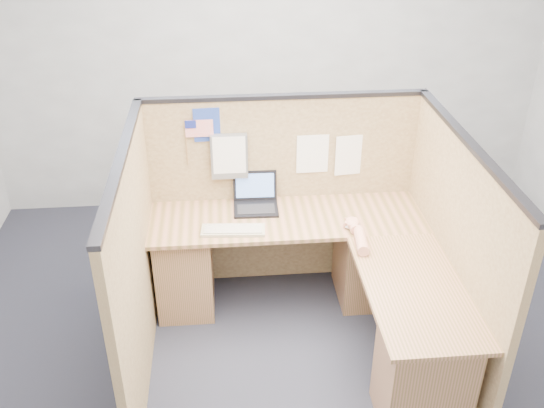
{
  "coord_description": "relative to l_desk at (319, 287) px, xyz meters",
  "views": [
    {
      "loc": [
        -0.43,
        -2.99,
        2.97
      ],
      "look_at": [
        -0.12,
        0.5,
        0.94
      ],
      "focal_mm": 40.0,
      "sensor_mm": 36.0,
      "label": 1
    }
  ],
  "objects": [
    {
      "name": "paper_left",
      "position": [
        0.03,
        0.68,
        0.69
      ],
      "size": [
        0.23,
        0.01,
        0.3
      ],
      "primitive_type": "cube",
      "rotation": [
        0.0,
        0.0,
        0.02
      ],
      "color": "white",
      "rests_on": "cubicle_partitions"
    },
    {
      "name": "paper_right",
      "position": [
        0.32,
        0.68,
        0.66
      ],
      "size": [
        0.25,
        0.03,
        0.31
      ],
      "primitive_type": "cube",
      "rotation": [
        0.0,
        0.0,
        0.11
      ],
      "color": "white",
      "rests_on": "cubicle_partitions"
    },
    {
      "name": "american_flag",
      "position": [
        -0.8,
        0.67,
        0.91
      ],
      "size": [
        0.2,
        0.01,
        0.34
      ],
      "color": "olive",
      "rests_on": "cubicle_partitions"
    },
    {
      "name": "hand_forearm",
      "position": [
        0.26,
        0.06,
        0.38
      ],
      "size": [
        0.12,
        0.41,
        0.09
      ],
      "color": "tan",
      "rests_on": "l_desk"
    },
    {
      "name": "floor",
      "position": [
        -0.18,
        -0.29,
        -0.39
      ],
      "size": [
        5.0,
        5.0,
        0.0
      ],
      "primitive_type": "plane",
      "color": "black",
      "rests_on": "ground"
    },
    {
      "name": "wall_back",
      "position": [
        -0.18,
        1.96,
        1.01
      ],
      "size": [
        5.0,
        0.0,
        5.0
      ],
      "primitive_type": "plane",
      "rotation": [
        1.57,
        0.0,
        0.0
      ],
      "color": "#96989A",
      "rests_on": "floor"
    },
    {
      "name": "keyboard",
      "position": [
        -0.57,
        0.23,
        0.35
      ],
      "size": [
        0.44,
        0.18,
        0.03
      ],
      "rotation": [
        0.0,
        0.0,
        -0.08
      ],
      "color": "#9D967A",
      "rests_on": "l_desk"
    },
    {
      "name": "laptop",
      "position": [
        -0.4,
        0.57,
        0.39
      ],
      "size": [
        0.33,
        0.31,
        0.23
      ],
      "rotation": [
        0.0,
        0.0,
        -0.03
      ],
      "color": "black",
      "rests_on": "l_desk"
    },
    {
      "name": "cubicle_partitions",
      "position": [
        -0.18,
        0.14,
        0.38
      ],
      "size": [
        2.06,
        1.83,
        1.53
      ],
      "color": "brown",
      "rests_on": "floor"
    },
    {
      "name": "l_desk",
      "position": [
        0.0,
        0.0,
        0.0
      ],
      "size": [
        1.95,
        1.75,
        0.73
      ],
      "color": "brown",
      "rests_on": "floor"
    },
    {
      "name": "blue_poster",
      "position": [
        -0.72,
        0.68,
        0.94
      ],
      "size": [
        0.19,
        0.02,
        0.25
      ],
      "primitive_type": "cube",
      "rotation": [
        0.0,
        0.0,
        0.07
      ],
      "color": "#203994",
      "rests_on": "cubicle_partitions"
    },
    {
      "name": "file_holder",
      "position": [
        -0.58,
        0.66,
        0.71
      ],
      "size": [
        0.26,
        0.05,
        0.34
      ],
      "color": "slate",
      "rests_on": "cubicle_partitions"
    },
    {
      "name": "mouse",
      "position": [
        0.25,
        0.2,
        0.36
      ],
      "size": [
        0.12,
        0.08,
        0.05
      ],
      "primitive_type": "ellipsoid",
      "rotation": [
        0.0,
        0.0,
        0.11
      ],
      "color": "silver",
      "rests_on": "l_desk"
    }
  ]
}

